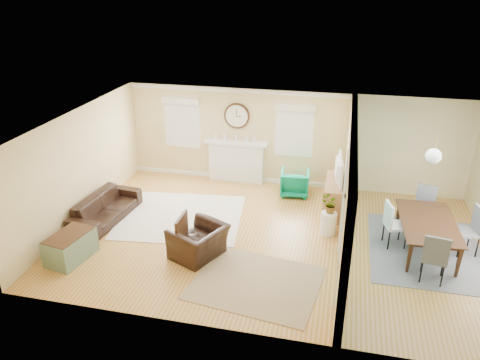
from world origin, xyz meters
name	(u,v)px	position (x,y,z in m)	size (l,w,h in m)	color
floor	(272,238)	(0.00, 0.00, 0.00)	(9.00, 9.00, 0.00)	#AA6F25
wall_back	(292,139)	(0.00, 3.00, 1.30)	(9.00, 0.02, 2.60)	tan
wall_front	(243,265)	(0.00, -3.00, 1.30)	(9.00, 0.02, 2.60)	tan
wall_left	(79,166)	(-4.50, 0.00, 1.30)	(0.02, 6.00, 2.60)	tan
ceiling	(276,125)	(0.00, 0.00, 2.60)	(9.00, 6.00, 0.02)	white
partition	(348,184)	(1.51, 0.28, 1.36)	(0.17, 6.00, 2.60)	tan
fireplace	(236,161)	(-1.50, 2.88, 0.60)	(1.70, 0.30, 1.17)	white
wall_clock	(237,116)	(-1.50, 2.97, 1.85)	(0.70, 0.07, 0.70)	#412312
window_left	(182,119)	(-3.05, 2.95, 1.66)	(1.05, 0.13, 1.42)	white
window_right	(294,127)	(0.05, 2.95, 1.66)	(1.05, 0.13, 1.42)	white
pendant	(433,156)	(3.00, 0.00, 2.20)	(0.30, 0.30, 0.55)	gold
rug_cream	(181,217)	(-2.30, 0.49, 0.01)	(2.85, 2.47, 0.02)	beige
rug_jute	(256,283)	(-0.04, -1.66, 0.01)	(2.32, 1.90, 0.01)	#9B8166
rug_grey	(425,250)	(3.22, 0.25, 0.01)	(2.28, 2.85, 0.01)	slate
sofa	(106,208)	(-3.97, -0.01, 0.30)	(2.05, 0.80, 0.60)	black
eames_chair	(199,242)	(-1.36, -1.02, 0.34)	(1.04, 0.91, 0.68)	black
green_chair	(295,183)	(0.19, 2.35, 0.34)	(0.72, 0.74, 0.67)	#00725B
trunk	(70,247)	(-3.86, -1.70, 0.28)	(0.76, 1.08, 0.57)	slate
credenza	(334,196)	(1.24, 1.61, 0.40)	(0.47, 1.38, 0.80)	olive
tv	(336,169)	(1.22, 1.61, 1.11)	(1.07, 0.14, 0.62)	black
garden_stool	(328,223)	(1.17, 0.49, 0.26)	(0.35, 0.35, 0.52)	white
potted_plant	(330,205)	(1.17, 0.49, 0.72)	(0.35, 0.31, 0.39)	#337F33
dining_table	(428,236)	(3.22, 0.25, 0.35)	(1.97, 1.10, 0.69)	#412312
dining_chair_n	(424,204)	(3.23, 1.29, 0.58)	(0.54, 0.54, 0.98)	slate
dining_chair_s	(435,252)	(3.18, -0.81, 0.61)	(0.52, 0.52, 1.03)	slate
dining_chair_w	(396,221)	(2.57, 0.32, 0.58)	(0.54, 0.54, 0.99)	white
dining_chair_e	(468,227)	(3.96, 0.34, 0.61)	(0.55, 0.55, 1.04)	slate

